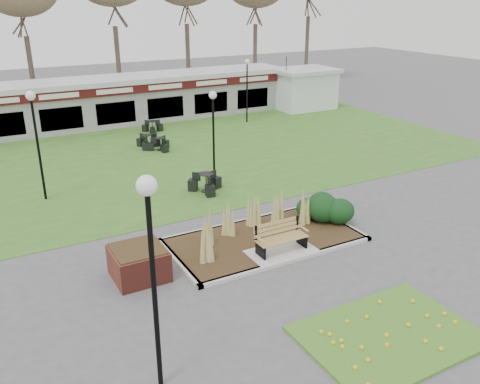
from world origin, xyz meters
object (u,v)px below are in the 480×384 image
brick_planter (139,263)px  lamp_post_far_left (34,122)px  lamp_post_mid_right (213,117)px  service_hut (303,88)px  bistro_set_c (153,128)px  bistro_set_b (148,143)px  lamp_post_far_right (247,77)px  lamp_post_near_left (151,240)px  park_bench (280,237)px  patio_umbrella (286,87)px  bistro_set_d (206,185)px  bistro_set_a (160,146)px  food_pavilion (109,101)px

brick_planter → lamp_post_far_left: 8.24m
lamp_post_mid_right → lamp_post_far_left: bearing=168.5°
service_hut → bistro_set_c: bearing=-173.5°
bistro_set_b → lamp_post_far_right: bearing=18.5°
bistro_set_b → service_hut: bearing=18.0°
lamp_post_near_left → lamp_post_far_left: (-0.36, 12.15, -0.27)m
park_bench → brick_planter: park_bench is taller
lamp_post_near_left → patio_umbrella: 27.71m
service_hut → bistro_set_b: service_hut is taller
park_bench → brick_planter: size_ratio=1.13×
bistro_set_c → lamp_post_far_left: bearing=-132.8°
brick_planter → service_hut: bearing=43.5°
service_hut → brick_planter: bearing=-136.5°
brick_planter → bistro_set_b: brick_planter is taller
service_hut → bistro_set_d: bearing=-138.5°
park_bench → bistro_set_a: bearing=86.8°
bistro_set_c → food_pavilion: bearing=115.9°
lamp_post_far_left → bistro_set_a: bearing=33.2°
patio_umbrella → bistro_set_b: bearing=-159.8°
lamp_post_near_left → patio_umbrella: lamp_post_near_left is taller
lamp_post_mid_right → patio_umbrella: lamp_post_mid_right is taller
brick_planter → food_pavilion: bearing=76.9°
lamp_post_near_left → bistro_set_c: 21.59m
bistro_set_c → brick_planter: bearing=-111.0°
lamp_post_mid_right → lamp_post_far_left: lamp_post_far_left is taller
lamp_post_far_left → bistro_set_d: bearing=-21.4°
lamp_post_far_left → park_bench: bearing=-55.4°
lamp_post_mid_right → bistro_set_d: lamp_post_mid_right is taller
lamp_post_near_left → food_pavilion: bearing=77.0°
brick_planter → bistro_set_d: brick_planter is taller
food_pavilion → bistro_set_a: (0.70, -7.06, -1.23)m
lamp_post_far_right → bistro_set_c: 6.80m
food_pavilion → service_hut: (13.50, -1.96, -0.03)m
service_hut → bistro_set_c: (-11.89, -1.35, -1.20)m
food_pavilion → lamp_post_far_right: lamp_post_far_right is taller
patio_umbrella → food_pavilion: bearing=170.7°
bistro_set_a → bistro_set_d: (-0.45, -6.63, 0.04)m
lamp_post_near_left → bistro_set_c: bearing=70.7°
lamp_post_mid_right → lamp_post_far_left: (-6.90, 1.41, 0.28)m
lamp_post_near_left → service_hut: bearing=48.6°
park_bench → lamp_post_far_left: bearing=124.6°
park_bench → lamp_post_far_left: (-5.80, 8.40, 2.60)m
lamp_post_near_left → bistro_set_c: lamp_post_near_left is taller
park_bench → food_pavilion: food_pavilion is taller
food_pavilion → patio_umbrella: size_ratio=9.06×
food_pavilion → bistro_set_d: size_ratio=16.72×
service_hut → bistro_set_a: (-12.80, -5.10, -1.20)m
service_hut → lamp_post_mid_right: size_ratio=1.10×
lamp_post_far_right → lamp_post_mid_right: bearing=-126.9°
lamp_post_far_right → bistro_set_d: 12.82m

